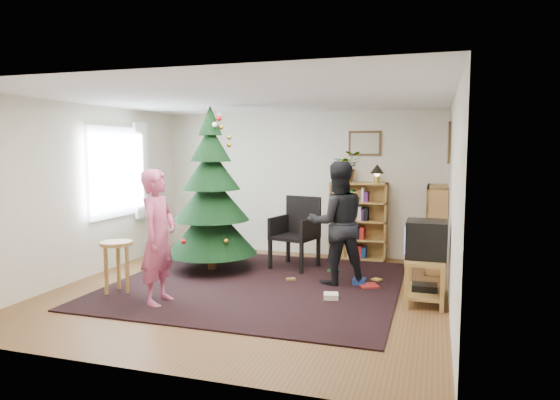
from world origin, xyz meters
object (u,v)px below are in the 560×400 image
(crt_tv, at_px, (426,239))
(person_standing, at_px, (158,237))
(bookshelf_right, at_px, (436,227))
(table_lamp, at_px, (377,170))
(armchair, at_px, (297,229))
(christmas_tree, at_px, (211,203))
(potted_plant, at_px, (347,167))
(stool, at_px, (117,253))
(person_by_chair, at_px, (337,223))
(tv_stand, at_px, (425,276))
(bookshelf_back, at_px, (358,220))
(picture_right, at_px, (449,143))
(picture_back, at_px, (365,143))

(crt_tv, xyz_separation_m, person_standing, (-3.05, -1.05, 0.04))
(bookshelf_right, relative_size, table_lamp, 4.23)
(armchair, distance_m, person_standing, 2.54)
(christmas_tree, bearing_deg, potted_plant, 39.02)
(crt_tv, height_order, stool, crt_tv)
(person_standing, distance_m, person_by_chair, 2.40)
(tv_stand, distance_m, armchair, 2.35)
(crt_tv, bearing_deg, potted_plant, 122.26)
(person_by_chair, distance_m, potted_plant, 1.82)
(person_by_chair, bearing_deg, bookshelf_right, -160.72)
(bookshelf_back, xyz_separation_m, bookshelf_right, (1.26, -0.40, 0.00))
(crt_tv, bearing_deg, picture_right, 80.46)
(bookshelf_back, relative_size, person_by_chair, 0.77)
(bookshelf_back, distance_m, armchair, 1.22)
(picture_back, bearing_deg, table_lamp, -30.75)
(christmas_tree, height_order, table_lamp, christmas_tree)
(person_by_chair, xyz_separation_m, table_lamp, (0.34, 1.67, 0.66))
(crt_tv, bearing_deg, stool, -167.30)
(picture_right, bearing_deg, armchair, -172.45)
(bookshelf_back, relative_size, potted_plant, 2.49)
(tv_stand, bearing_deg, armchair, 147.90)
(tv_stand, relative_size, person_standing, 0.51)
(table_lamp, bearing_deg, christmas_tree, -147.57)
(stool, bearing_deg, bookshelf_right, 33.42)
(tv_stand, bearing_deg, picture_back, 115.35)
(table_lamp, bearing_deg, picture_right, -28.25)
(armchair, relative_size, table_lamp, 3.63)
(crt_tv, bearing_deg, picture_back, 115.29)
(tv_stand, relative_size, table_lamp, 2.68)
(picture_back, relative_size, person_by_chair, 0.32)
(crt_tv, relative_size, person_standing, 0.32)
(christmas_tree, bearing_deg, person_standing, -86.46)
(potted_plant, distance_m, table_lamp, 0.50)
(armchair, distance_m, person_by_chair, 1.14)
(picture_right, bearing_deg, person_by_chair, -143.13)
(stool, distance_m, potted_plant, 3.99)
(christmas_tree, height_order, armchair, christmas_tree)
(tv_stand, xyz_separation_m, stool, (-3.79, -0.85, 0.21))
(picture_right, distance_m, table_lamp, 1.32)
(armchair, height_order, stool, armchair)
(christmas_tree, bearing_deg, tv_stand, -11.64)
(bookshelf_back, height_order, crt_tv, bookshelf_back)
(picture_back, xyz_separation_m, person_standing, (-1.99, -3.31, -1.14))
(bookshelf_right, bearing_deg, picture_right, -145.05)
(person_by_chair, bearing_deg, armchair, -69.66)
(christmas_tree, relative_size, bookshelf_right, 1.93)
(crt_tv, bearing_deg, person_by_chair, 158.84)
(stool, bearing_deg, picture_back, 48.85)
(person_standing, distance_m, potted_plant, 3.68)
(crt_tv, height_order, table_lamp, table_lamp)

